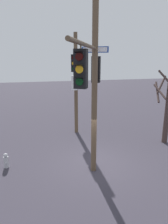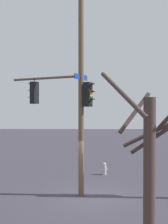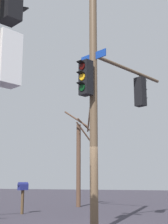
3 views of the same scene
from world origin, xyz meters
name	(u,v)px [view 1 (image 1 of 3)]	position (x,y,z in m)	size (l,w,h in m)	color
ground_plane	(95,164)	(0.00, 0.00, 0.00)	(80.00, 80.00, 0.00)	#36323C
main_signal_pole_assembly	(98,53)	(0.88, -0.23, 5.28)	(4.19, 4.99, 9.96)	brown
secondary_pole_assembly	(75,81)	(-4.61, 0.06, 3.67)	(0.76, 0.53, 6.72)	brown
fire_hydrant	(6,161)	(-0.84, -4.19, 0.34)	(0.38, 0.24, 0.73)	#B2B2B7
bare_tree_across_street	(168,104)	(-1.51, 5.02, 2.44)	(2.27, 2.27, 5.00)	#43332F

